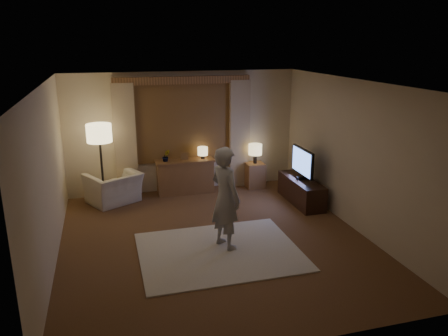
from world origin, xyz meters
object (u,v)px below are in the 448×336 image
object	(u,v)px
armchair	(114,188)
side_table	(255,175)
sideboard	(185,177)
person	(225,198)
tv_stand	(301,191)

from	to	relation	value
armchair	side_table	size ratio (longest dim) A/B	1.73
sideboard	side_table	size ratio (longest dim) A/B	2.14
sideboard	person	world-z (taller)	person
armchair	person	bearing A→B (deg)	94.31
armchair	tv_stand	size ratio (longest dim) A/B	0.69
person	side_table	bearing A→B (deg)	-51.81
sideboard	tv_stand	size ratio (longest dim) A/B	0.86
side_table	tv_stand	bearing A→B (deg)	-63.60
sideboard	person	bearing A→B (deg)	-87.29
tv_stand	sideboard	bearing A→B (deg)	150.41
armchair	sideboard	bearing A→B (deg)	159.41
armchair	tv_stand	distance (m)	3.85
side_table	sideboard	bearing A→B (deg)	178.20
tv_stand	person	distance (m)	2.63
side_table	tv_stand	world-z (taller)	side_table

